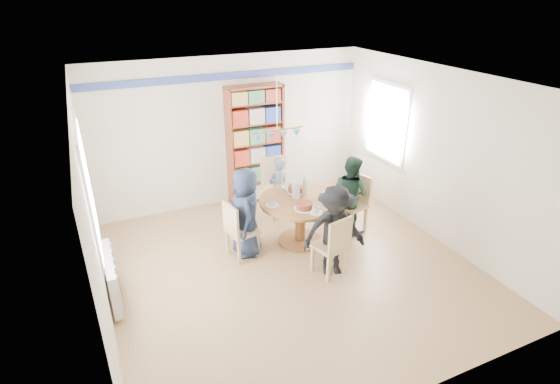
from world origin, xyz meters
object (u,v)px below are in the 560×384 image
person_right (350,194)px  person_near (334,231)px  dining_table (301,211)px  chair_left (238,228)px  person_far (278,188)px  bookshelf (255,146)px  chair_right (355,200)px  radiator (112,277)px  person_left (246,213)px  chair_far (276,184)px  chair_near (334,244)px

person_right → person_near: (-0.88, -0.96, 0.02)m
dining_table → chair_left: size_ratio=1.41×
person_far → bookshelf: bookshelf is taller
chair_left → chair_right: size_ratio=0.96×
radiator → bookshelf: (2.80, 2.04, 0.73)m
dining_table → person_right: bearing=1.2°
person_left → person_right: size_ratio=1.06×
person_far → bookshelf: (-0.08, 0.84, 0.51)m
radiator → chair_far: (2.89, 1.33, 0.23)m
person_left → bookshelf: bookshelf is taller
radiator → person_far: 3.13m
radiator → person_far: (2.88, 1.20, 0.22)m
chair_near → chair_right: bearing=44.9°
person_left → person_right: person_left is taller
chair_left → person_right: (1.98, 0.05, 0.15)m
bookshelf → chair_left: bearing=-119.3°
person_right → chair_right: bearing=-110.5°
bookshelf → chair_right: bearing=-57.8°
chair_right → person_right: size_ratio=0.73×
chair_near → person_near: bearing=64.3°
radiator → dining_table: (2.86, 0.30, 0.21)m
radiator → person_near: bearing=-12.5°
person_left → bookshelf: size_ratio=0.64×
chair_near → bookshelf: size_ratio=0.43×
person_far → person_near: person_near is taller
radiator → chair_left: chair_left is taller
chair_left → chair_near: bearing=-42.3°
person_left → person_right: bearing=102.1°
dining_table → person_near: 0.95m
radiator → chair_near: (2.87, -0.71, 0.17)m
person_left → person_right: (1.81, -0.02, -0.04)m
chair_near → person_right: 1.38m
chair_left → chair_far: size_ratio=0.87×
dining_table → bookshelf: bearing=92.0°
dining_table → chair_left: bearing=-178.2°
radiator → person_far: bearing=22.6°
radiator → bookshelf: bookshelf is taller
chair_far → person_near: size_ratio=0.78×
person_far → chair_near: bearing=77.1°
chair_right → person_left: person_left is taller
dining_table → person_far: (0.02, 0.90, 0.01)m
chair_near → person_far: bearing=89.7°
person_far → person_near: (0.02, -1.84, 0.11)m
chair_far → person_near: 1.97m
person_near → chair_left: bearing=155.6°
chair_far → person_far: bearing=-96.2°
person_right → person_far: bearing=26.9°
radiator → chair_right: chair_right is taller
person_near → dining_table: bearing=107.5°
dining_table → radiator: bearing=-174.1°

